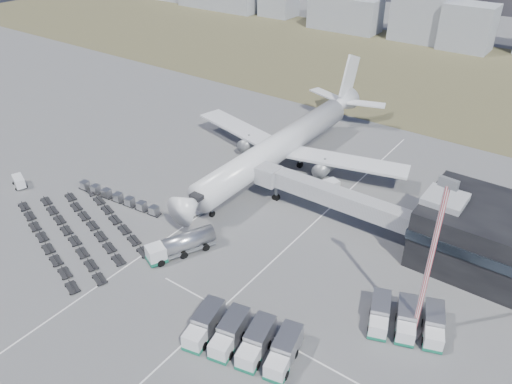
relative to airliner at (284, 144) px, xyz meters
The scene contains 14 objects.
ground 32.81m from the airliner, 90.00° to the right, with size 420.00×420.00×0.00m, color #565659.
grass_strip 77.80m from the airliner, 90.00° to the left, with size 420.00×90.00×0.01m, color #4A492C.
lane_markings 31.41m from the airliner, 71.60° to the right, with size 47.12×110.00×0.01m.
jet_bridge 19.89m from the airliner, 36.93° to the right, with size 30.30×3.80×7.05m.
airliner is the anchor object (origin of this frame).
fuel_tanker 34.75m from the airliner, 85.22° to the right, with size 7.19×11.54×3.67m.
pushback_tug 25.08m from the airliner, 98.91° to the right, with size 3.68×2.07×1.61m, color silver.
utility_van 53.61m from the airliner, 135.02° to the right, with size 3.91×1.77×2.12m, color silver.
catering_truck 14.52m from the airliner, 22.26° to the right, with size 4.55×6.31×2.68m.
service_trucks_near 49.56m from the airliner, 62.78° to the right, with size 15.27×10.51×3.10m.
service_trucks_far 47.99m from the airliner, 36.58° to the right, with size 11.39×9.98×2.90m.
uld_row 35.05m from the airliner, 120.41° to the right, with size 20.04×3.31×1.55m.
baggage_dollies 43.67m from the airliner, 111.06° to the right, with size 31.66×21.75×0.69m.
floodlight_mast 49.52m from the airliner, 35.91° to the right, with size 2.26×1.85×24.00m.
Camera 1 is at (50.13, -46.75, 51.32)m, focal length 35.00 mm.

